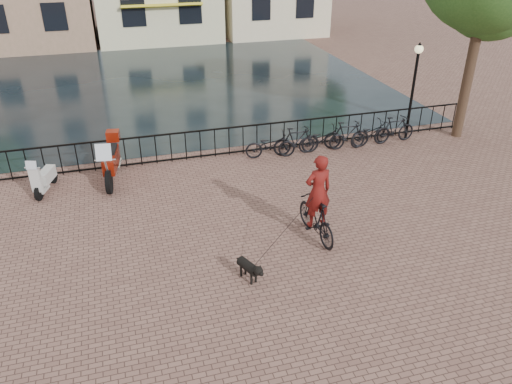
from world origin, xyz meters
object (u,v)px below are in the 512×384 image
object	(u,v)px
cyclist	(317,202)
dog	(248,269)
motorcycle	(111,155)
scooter	(43,171)
lamp_post	(415,76)

from	to	relation	value
cyclist	dog	xyz separation A→B (m)	(-2.12, -1.19, -0.73)
motorcycle	scooter	distance (m)	1.98
lamp_post	dog	xyz separation A→B (m)	(-7.91, -6.42, -2.09)
scooter	motorcycle	bearing A→B (deg)	23.74
scooter	dog	bearing A→B (deg)	-33.40
lamp_post	cyclist	distance (m)	7.92
dog	scooter	size ratio (longest dim) A/B	0.60
cyclist	motorcycle	xyz separation A→B (m)	(-4.85, 4.81, -0.19)
cyclist	motorcycle	distance (m)	6.83
lamp_post	dog	world-z (taller)	lamp_post
lamp_post	dog	bearing A→B (deg)	-140.96
lamp_post	cyclist	world-z (taller)	lamp_post
scooter	lamp_post	bearing A→B (deg)	20.43
cyclist	motorcycle	bearing A→B (deg)	-49.42
motorcycle	scooter	xyz separation A→B (m)	(-1.96, -0.21, -0.18)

